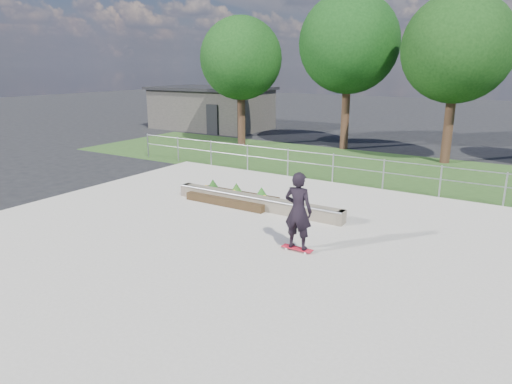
% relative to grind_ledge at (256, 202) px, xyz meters
% --- Properties ---
extents(ground, '(120.00, 120.00, 0.00)m').
position_rel_grind_ledge_xyz_m(ground, '(0.74, -3.00, -0.26)').
color(ground, black).
rests_on(ground, ground).
extents(grass_verge, '(30.00, 8.00, 0.02)m').
position_rel_grind_ledge_xyz_m(grass_verge, '(0.74, 8.00, -0.25)').
color(grass_verge, '#26441B').
rests_on(grass_verge, ground).
extents(concrete_slab, '(15.00, 15.00, 0.06)m').
position_rel_grind_ledge_xyz_m(concrete_slab, '(0.74, -3.00, -0.23)').
color(concrete_slab, '#A7A194').
rests_on(concrete_slab, ground).
extents(fence, '(20.06, 0.06, 1.20)m').
position_rel_grind_ledge_xyz_m(fence, '(0.74, 4.50, 0.51)').
color(fence, gray).
rests_on(fence, ground).
extents(building, '(8.40, 5.40, 3.00)m').
position_rel_grind_ledge_xyz_m(building, '(-13.25, 14.99, 1.25)').
color(building, '#312E2B').
rests_on(building, ground).
extents(tree_far_left, '(4.55, 4.55, 7.15)m').
position_rel_grind_ledge_xyz_m(tree_far_left, '(-7.26, 10.00, 4.59)').
color(tree_far_left, black).
rests_on(tree_far_left, ground).
extents(tree_mid_left, '(5.25, 5.25, 8.25)m').
position_rel_grind_ledge_xyz_m(tree_mid_left, '(-1.76, 12.00, 5.34)').
color(tree_mid_left, black).
rests_on(tree_mid_left, ground).
extents(tree_mid_right, '(4.90, 4.90, 7.70)m').
position_rel_grind_ledge_xyz_m(tree_mid_right, '(3.74, 11.00, 4.97)').
color(tree_mid_right, black).
rests_on(tree_mid_right, ground).
extents(grind_ledge, '(6.00, 0.44, 0.43)m').
position_rel_grind_ledge_xyz_m(grind_ledge, '(0.00, 0.00, 0.00)').
color(grind_ledge, brown).
rests_on(grind_ledge, concrete_slab).
extents(planter_bed, '(3.00, 1.20, 0.61)m').
position_rel_grind_ledge_xyz_m(planter_bed, '(-1.05, 0.21, -0.02)').
color(planter_bed, black).
rests_on(planter_bed, concrete_slab).
extents(skateboarder, '(0.80, 0.49, 2.02)m').
position_rel_grind_ledge_xyz_m(skateboarder, '(2.73, -2.43, 0.84)').
color(skateboarder, white).
rests_on(skateboarder, concrete_slab).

